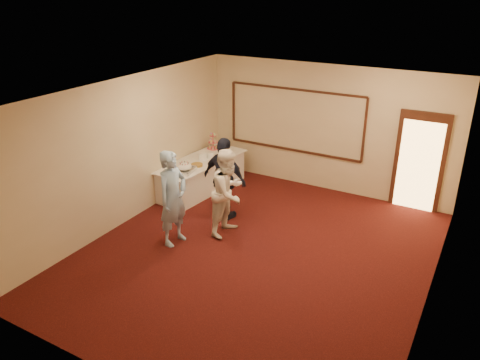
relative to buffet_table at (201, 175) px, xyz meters
name	(u,v)px	position (x,y,z in m)	size (l,w,h in m)	color
floor	(256,254)	(2.51, -1.91, -0.39)	(7.00, 7.00, 0.00)	black
room_walls	(258,152)	(2.51, -1.91, 1.64)	(6.04, 7.04, 3.02)	beige
wall_molding	(295,120)	(1.71, 1.56, 1.21)	(3.45, 0.04, 1.55)	#361810
doorway	(419,162)	(4.66, 1.54, 0.69)	(1.05, 0.07, 2.20)	#361810
buffet_table	(201,175)	(0.00, 0.00, 0.00)	(1.24, 2.61, 0.77)	silver
pavlova_tray	(184,168)	(0.10, -0.78, 0.47)	(0.48, 0.59, 0.20)	#B5B8BD
cupcake_stand	(213,142)	(-0.19, 0.86, 0.55)	(0.31, 0.31, 0.45)	#DC525E
plate_stack_a	(203,156)	(0.02, 0.07, 0.47)	(0.21, 0.21, 0.17)	white
plate_stack_b	(210,155)	(0.12, 0.25, 0.45)	(0.17, 0.17, 0.14)	white
tart	(197,165)	(0.16, -0.38, 0.41)	(0.31, 0.31, 0.06)	white
man	(173,198)	(0.93, -2.30, 0.55)	(0.68, 0.45, 1.87)	#94B6E3
woman	(229,192)	(1.64, -1.45, 0.50)	(0.86, 0.67, 1.77)	white
guest	(225,179)	(1.24, -0.94, 0.50)	(1.05, 0.44, 1.78)	black
camera_flash	(227,166)	(1.46, -1.18, 0.91)	(0.07, 0.04, 0.05)	white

